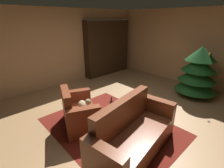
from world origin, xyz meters
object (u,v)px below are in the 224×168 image
object	(u,v)px
bottle_on_table	(111,105)
decorated_tree	(198,72)
armchair_red	(79,113)
bookshelf_unit	(110,49)
coffee_table	(120,112)
couch_red	(133,135)
book_stack_on_table	(120,108)

from	to	relation	value
bottle_on_table	decorated_tree	bearing A→B (deg)	81.07
decorated_tree	bottle_on_table	bearing A→B (deg)	-98.93
armchair_red	bookshelf_unit	bearing A→B (deg)	127.69
coffee_table	bottle_on_table	distance (m)	0.25
armchair_red	coffee_table	bearing A→B (deg)	38.67
bookshelf_unit	decorated_tree	xyz separation A→B (m)	(3.42, 0.35, -0.27)
bookshelf_unit	bottle_on_table	distance (m)	3.98
armchair_red	decorated_tree	distance (m)	3.58
couch_red	bottle_on_table	world-z (taller)	couch_red
coffee_table	bottle_on_table	bearing A→B (deg)	-121.74
bookshelf_unit	armchair_red	distance (m)	3.91
bookshelf_unit	couch_red	xyz separation A→B (m)	(3.62, -2.74, -0.71)
bottle_on_table	armchair_red	bearing A→B (deg)	-146.06
bookshelf_unit	coffee_table	distance (m)	3.97
decorated_tree	book_stack_on_table	bearing A→B (deg)	-96.95
armchair_red	bottle_on_table	distance (m)	0.78
couch_red	bottle_on_table	distance (m)	0.73
coffee_table	decorated_tree	xyz separation A→B (m)	(0.38, 2.83, 0.34)
couch_red	decorated_tree	size ratio (longest dim) A/B	1.30
bottle_on_table	book_stack_on_table	bearing A→B (deg)	43.49
book_stack_on_table	bookshelf_unit	bearing A→B (deg)	140.60
coffee_table	bookshelf_unit	bearing A→B (deg)	140.80
armchair_red	bottle_on_table	world-z (taller)	armchair_red
couch_red	coffee_table	bearing A→B (deg)	155.96
bookshelf_unit	couch_red	distance (m)	4.59
decorated_tree	armchair_red	bearing A→B (deg)	-107.53
book_stack_on_table	armchair_red	bearing A→B (deg)	-144.30
couch_red	coffee_table	size ratio (longest dim) A/B	2.99
decorated_tree	coffee_table	bearing A→B (deg)	-97.55
armchair_red	couch_red	size ratio (longest dim) A/B	0.61
bookshelf_unit	decorated_tree	distance (m)	3.45
decorated_tree	couch_red	bearing A→B (deg)	-86.31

